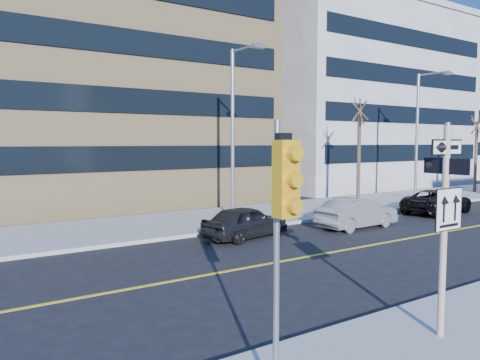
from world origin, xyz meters
TOP-DOWN VIEW (x-y plane):
  - ground at (0.00, 0.00)m, footprint 120.00×120.00m
  - far_sidewalk at (18.00, 12.00)m, footprint 66.00×6.00m
  - road_centerline at (12.00, 4.00)m, footprint 40.00×0.14m
  - sign_pole at (0.00, -2.51)m, footprint 0.92×0.92m
  - traffic_signal at (-4.00, -2.66)m, footprint 0.32×0.45m
  - parked_car_a at (2.47, 7.67)m, footprint 2.29×4.11m
  - parked_car_b at (7.87, 6.72)m, footprint 1.64×4.20m
  - parked_car_c at (14.72, 7.25)m, footprint 2.81×4.95m
  - streetlight_a at (4.00, 10.76)m, footprint 0.55×2.25m
  - streetlight_b at (18.00, 10.76)m, footprint 0.55×2.25m
  - street_tree_west at (13.00, 11.30)m, footprint 1.80×1.80m
  - street_tree_east at (26.00, 11.60)m, footprint 1.80×1.80m
  - building_brick at (2.00, 25.00)m, footprint 18.00×18.00m
  - building_grey_mid at (24.00, 24.00)m, footprint 20.00×16.00m
  - building_grey_far at (45.00, 27.00)m, footprint 18.00×18.00m

SIDE VIEW (x-z plane):
  - ground at x=0.00m, z-range 0.00..0.00m
  - road_centerline at x=12.00m, z-range 0.00..0.01m
  - far_sidewalk at x=18.00m, z-range 0.00..0.15m
  - parked_car_c at x=14.72m, z-range 0.00..1.30m
  - parked_car_a at x=2.47m, z-range 0.00..1.32m
  - parked_car_b at x=7.87m, z-range 0.00..1.36m
  - sign_pole at x=0.00m, z-range 0.41..4.47m
  - traffic_signal at x=-4.00m, z-range 1.03..5.03m
  - streetlight_a at x=4.00m, z-range 0.76..8.76m
  - streetlight_b at x=18.00m, z-range 0.76..8.76m
  - street_tree_east at x=26.00m, z-range 2.07..7.82m
  - street_tree_west at x=13.00m, z-range 2.35..8.70m
  - building_grey_mid at x=24.00m, z-range 0.00..15.00m
  - building_grey_far at x=45.00m, z-range 0.00..16.00m
  - building_brick at x=2.00m, z-range 0.00..18.00m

